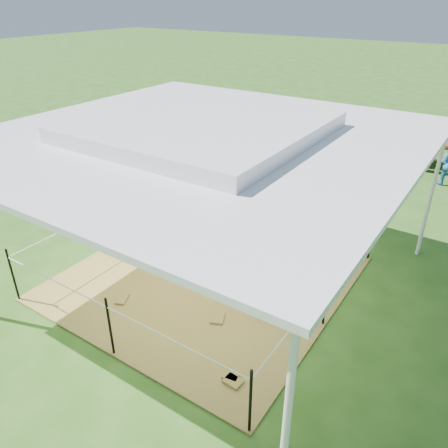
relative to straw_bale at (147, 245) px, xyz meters
The scene contains 13 objects.
ground 1.47m from the straw_bale, ahead, with size 90.00×90.00×0.00m, color #2D5919.
hay_patch 1.46m from the straw_bale, ahead, with size 4.60×4.60×0.03m, color brown.
canopy_tent 2.88m from the straw_bale, ahead, with size 6.30×6.30×2.90m.
rope_fence 1.52m from the straw_bale, ahead, with size 4.54×4.54×1.00m.
straw_bale is the anchor object (origin of this frame).
dark_cloth 0.19m from the straw_bale, 90.00° to the right, with size 0.82×0.43×0.04m, color black.
woman 0.64m from the straw_bale, ahead, with size 0.34×0.22×0.93m, color #AA2310.
green_bottle 0.71m from the straw_bale, 140.71° to the right, with size 0.06×0.06×0.21m, color #18702E.
pony 1.82m from the straw_bale, ahead, with size 0.46×1.01×0.85m, color #505055.
pink_hat 1.95m from the straw_bale, ahead, with size 0.26×0.26×0.12m, color pink.
foal 2.86m from the straw_bale, ahead, with size 0.87×0.48×0.48m, color #BDB28A, non-canonical shape.
picnic_table_near 9.14m from the straw_bale, 65.94° to the left, with size 1.86×1.34×0.77m, color brown.
distant_person 8.24m from the straw_bale, 59.11° to the left, with size 0.60×0.47×1.23m, color #367FCB.
Camera 1 is at (3.88, -5.24, 4.60)m, focal length 35.00 mm.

